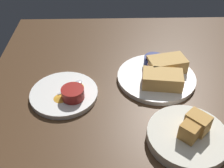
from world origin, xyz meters
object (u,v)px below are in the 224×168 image
object	(u,v)px
ramekin_dark_sauce	(154,61)
ramekin_light_gravy	(73,93)
plate_sandwich_main	(156,77)
spoon_by_dark_ramekin	(157,74)
plate_chips_companion	(64,94)
sandwich_half_near	(162,79)
sandwich_half_far	(167,64)
bread_basket_rear	(188,135)
spoon_by_gravy_ramekin	(75,84)

from	to	relation	value
ramekin_dark_sauce	ramekin_light_gravy	bearing A→B (deg)	30.98
plate_sandwich_main	spoon_by_dark_ramekin	distance (cm)	1.28
plate_chips_companion	ramekin_light_gravy	distance (cm)	5.07
sandwich_half_near	sandwich_half_far	bearing A→B (deg)	-109.81
plate_chips_companion	bread_basket_rear	world-z (taller)	bread_basket_rear
sandwich_half_near	spoon_by_gravy_ramekin	xyz separation A→B (cm)	(28.88, -0.51, -2.04)
plate_chips_companion	ramekin_light_gravy	bearing A→B (deg)	140.19
plate_chips_companion	ramekin_light_gravy	xyz separation A→B (cm)	(-3.30, 2.75, 2.68)
sandwich_half_far	spoon_by_gravy_ramekin	bearing A→B (deg)	13.98
plate_sandwich_main	plate_chips_companion	bearing A→B (deg)	14.10
spoon_by_gravy_ramekin	spoon_by_dark_ramekin	bearing A→B (deg)	-169.91
spoon_by_dark_ramekin	plate_chips_companion	world-z (taller)	spoon_by_dark_ramekin
spoon_by_dark_ramekin	ramekin_light_gravy	distance (cm)	30.52
spoon_by_dark_ramekin	bread_basket_rear	size ratio (longest dim) A/B	0.45
ramekin_light_gravy	bread_basket_rear	size ratio (longest dim) A/B	0.33
ramekin_dark_sauce	spoon_by_gravy_ramekin	xyz separation A→B (cm)	(27.84, 10.75, -1.61)
sandwich_half_near	sandwich_half_far	xyz separation A→B (cm)	(-3.05, -8.46, 0.00)
sandwich_half_far	ramekin_light_gravy	world-z (taller)	sandwich_half_far
sandwich_half_far	spoon_by_dark_ramekin	xyz separation A→B (cm)	(3.65, 2.92, -2.04)
ramekin_dark_sauce	plate_chips_companion	size ratio (longest dim) A/B	0.33
spoon_by_gravy_ramekin	plate_chips_companion	bearing A→B (deg)	43.86
bread_basket_rear	ramekin_dark_sauce	bearing A→B (deg)	-82.35
sandwich_half_near	bread_basket_rear	size ratio (longest dim) A/B	0.64
plate_sandwich_main	sandwich_half_near	bearing A→B (deg)	100.19
plate_chips_companion	spoon_by_gravy_ramekin	distance (cm)	4.88
spoon_by_dark_ramekin	spoon_by_gravy_ramekin	bearing A→B (deg)	10.09
ramekin_light_gravy	sandwich_half_far	bearing A→B (deg)	-156.42
bread_basket_rear	spoon_by_dark_ramekin	bearing A→B (deg)	-81.70
plate_chips_companion	spoon_by_gravy_ramekin	bearing A→B (deg)	-136.14
plate_sandwich_main	spoon_by_dark_ramekin	bearing A→B (deg)	-126.32
spoon_by_dark_ramekin	spoon_by_gravy_ramekin	distance (cm)	28.73
sandwich_half_near	ramekin_dark_sauce	world-z (taller)	sandwich_half_near
sandwich_half_far	spoon_by_dark_ramekin	distance (cm)	5.09
bread_basket_rear	spoon_by_gravy_ramekin	bearing A→B (deg)	-35.03
spoon_by_dark_ramekin	ramekin_dark_sauce	bearing A→B (deg)	-85.53
sandwich_half_near	spoon_by_dark_ramekin	bearing A→B (deg)	-83.83
sandwich_half_near	spoon_by_dark_ramekin	xyz separation A→B (cm)	(0.60, -5.54, -2.04)
sandwich_half_far	ramekin_light_gravy	bearing A→B (deg)	23.58
ramekin_dark_sauce	spoon_by_gravy_ramekin	world-z (taller)	ramekin_dark_sauce
sandwich_half_near	plate_sandwich_main	bearing A→B (deg)	-79.81
ramekin_dark_sauce	bread_basket_rear	xyz separation A→B (cm)	(-4.48, 33.41, -1.46)
sandwich_half_near	spoon_by_gravy_ramekin	distance (cm)	28.96
plate_sandwich_main	spoon_by_gravy_ramekin	size ratio (longest dim) A/B	3.36
sandwich_half_near	spoon_by_dark_ramekin	distance (cm)	5.94
sandwich_half_near	bread_basket_rear	world-z (taller)	bread_basket_rear
plate_sandwich_main	bread_basket_rear	size ratio (longest dim) A/B	1.25
plate_chips_companion	ramekin_light_gravy	world-z (taller)	ramekin_light_gravy
sandwich_half_far	plate_chips_companion	distance (cm)	37.23
sandwich_half_far	plate_chips_companion	bearing A→B (deg)	17.63
ramekin_dark_sauce	spoon_by_dark_ramekin	xyz separation A→B (cm)	(-0.45, 5.71, -1.61)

